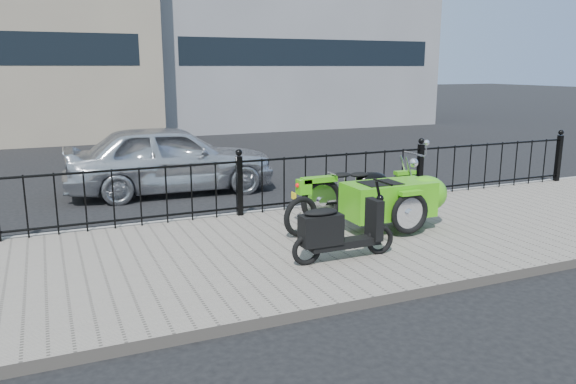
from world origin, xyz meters
name	(u,v)px	position (x,y,z in m)	size (l,w,h in m)	color
ground	(270,245)	(0.00, 0.00, 0.00)	(120.00, 120.00, 0.00)	black
sidewalk	(284,251)	(0.00, -0.50, 0.06)	(30.00, 3.80, 0.12)	gray
curb	(237,216)	(0.00, 1.44, 0.06)	(30.00, 0.10, 0.12)	gray
iron_fence	(239,187)	(0.00, 1.30, 0.59)	(14.11, 0.11, 1.08)	black
motorcycle_sidecar	(393,196)	(1.87, -0.26, 0.59)	(2.28, 1.48, 0.98)	black
scooter	(338,231)	(0.40, -1.25, 0.49)	(1.42, 0.41, 0.96)	black
spare_tire	(301,217)	(0.41, -0.16, 0.41)	(0.58, 0.58, 0.08)	black
sedan_car	(171,158)	(-0.54, 3.95, 0.69)	(1.63, 4.05, 1.38)	silver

